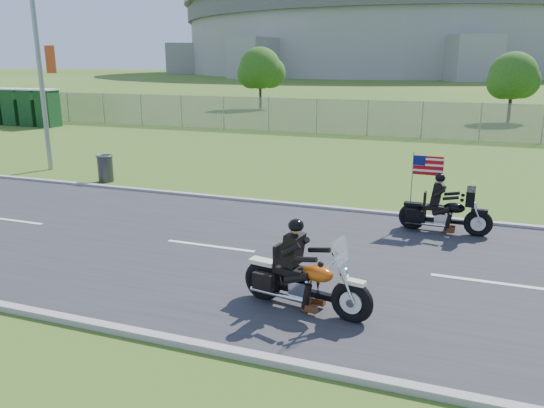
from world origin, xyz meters
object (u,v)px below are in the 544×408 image
(porta_toilet_a, at_px, (48,109))
(trash_can, at_px, (105,169))
(porta_toilet_c, at_px, (14,108))
(motorcycle_lead, at_px, (304,283))
(motorcycle_follow, at_px, (445,213))
(porta_toilet_b, at_px, (31,108))
(streetlight, at_px, (39,19))

(porta_toilet_a, xyz_separation_m, trash_can, (13.43, -12.07, -0.69))
(porta_toilet_c, distance_m, motorcycle_lead, 32.16)
(motorcycle_lead, distance_m, motorcycle_follow, 5.63)
(motorcycle_follow, bearing_deg, porta_toilet_b, 153.64)
(streetlight, xyz_separation_m, porta_toilet_b, (-11.42, 10.78, -4.49))
(porta_toilet_c, height_order, motorcycle_follow, porta_toilet_c)
(motorcycle_follow, bearing_deg, streetlight, 169.33)
(streetlight, height_order, porta_toilet_b, streetlight)
(porta_toilet_b, distance_m, trash_can, 19.14)
(streetlight, distance_m, motorcycle_follow, 16.16)
(streetlight, bearing_deg, motorcycle_follow, -12.35)
(motorcycle_lead, xyz_separation_m, trash_can, (-9.49, 7.22, -0.06))
(motorcycle_lead, relative_size, motorcycle_follow, 1.08)
(porta_toilet_a, xyz_separation_m, motorcycle_follow, (24.99, -14.06, -0.63))
(porta_toilet_c, xyz_separation_m, trash_can, (16.23, -12.07, -0.69))
(porta_toilet_c, bearing_deg, motorcycle_lead, -36.87)
(porta_toilet_b, height_order, motorcycle_follow, porta_toilet_b)
(porta_toilet_b, relative_size, porta_toilet_c, 1.00)
(porta_toilet_c, xyz_separation_m, motorcycle_lead, (25.73, -19.29, -0.63))
(porta_toilet_b, relative_size, motorcycle_follow, 1.02)
(porta_toilet_b, distance_m, porta_toilet_c, 1.40)
(motorcycle_lead, bearing_deg, trash_can, 152.92)
(motorcycle_lead, distance_m, trash_can, 11.93)
(porta_toilet_a, distance_m, trash_can, 18.07)
(streetlight, height_order, motorcycle_lead, streetlight)
(porta_toilet_b, relative_size, motorcycle_lead, 0.95)
(porta_toilet_a, height_order, motorcycle_lead, porta_toilet_a)
(streetlight, height_order, porta_toilet_a, streetlight)
(streetlight, relative_size, trash_can, 10.92)
(trash_can, bearing_deg, porta_toilet_b, 140.86)
(porta_toilet_a, bearing_deg, motorcycle_lead, -40.08)
(porta_toilet_b, bearing_deg, motorcycle_lead, -38.42)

